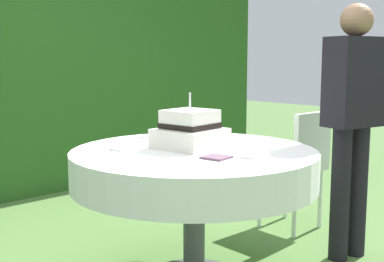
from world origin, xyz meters
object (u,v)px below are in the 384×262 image
cake_table (194,169)px  serving_plate_left (251,156)px  napkin_stack (216,157)px  wedding_cake (190,130)px  standing_person (353,114)px  serving_plate_near (123,148)px  serving_plate_far (151,136)px  serving_plate_right (239,139)px  garden_chair (300,159)px

cake_table → serving_plate_left: serving_plate_left is taller
cake_table → napkin_stack: 0.29m
wedding_cake → standing_person: 1.05m
wedding_cake → standing_person: bearing=-27.9°
serving_plate_near → standing_person: standing_person is taller
wedding_cake → serving_plate_left: bearing=-87.1°
napkin_stack → serving_plate_far: bearing=75.3°
cake_table → serving_plate_near: bearing=134.1°
serving_plate_right → wedding_cake: bearing=176.8°
serving_plate_right → garden_chair: bearing=3.9°
serving_plate_right → garden_chair: 0.78m
cake_table → standing_person: (0.97, -0.42, 0.27)m
serving_plate_near → garden_chair: garden_chair is taller
serving_plate_left → serving_plate_right: 0.55m
cake_table → serving_plate_left: bearing=-80.1°
cake_table → serving_plate_right: size_ratio=11.55×
serving_plate_far → garden_chair: bearing=-21.4°
wedding_cake → garden_chair: 1.18m
garden_chair → serving_plate_left: bearing=-157.6°
serving_plate_far → serving_plate_left: bearing=-93.6°
napkin_stack → standing_person: bearing=-8.7°
serving_plate_near → napkin_stack: (0.19, -0.54, -0.00)m
serving_plate_left → napkin_stack: same height
napkin_stack → garden_chair: 1.34m
cake_table → napkin_stack: size_ratio=10.89×
wedding_cake → standing_person: standing_person is taller
wedding_cake → serving_plate_near: bearing=146.6°
serving_plate_left → cake_table: bearing=99.9°
serving_plate_near → cake_table: bearing=-45.9°
cake_table → garden_chair: bearing=5.1°
serving_plate_near → standing_person: (1.24, -0.70, 0.16)m
standing_person → serving_plate_near: bearing=150.7°
wedding_cake → napkin_stack: bearing=-111.0°
napkin_stack → garden_chair: garden_chair is taller
standing_person → wedding_cake: bearing=152.1°
garden_chair → standing_person: size_ratio=0.56×
serving_plate_left → napkin_stack: size_ratio=0.96×
serving_plate_far → garden_chair: garden_chair is taller
cake_table → wedding_cake: 0.22m
napkin_stack → wedding_cake: bearing=69.0°
serving_plate_left → garden_chair: (1.12, 0.46, -0.23)m
serving_plate_right → serving_plate_far: bearing=124.2°
serving_plate_far → standing_person: bearing=-47.7°
cake_table → serving_plate_near: size_ratio=9.24×
garden_chair → serving_plate_near: bearing=173.0°
wedding_cake → serving_plate_far: 0.46m
serving_plate_left → standing_person: size_ratio=0.08×
napkin_stack → serving_plate_near: bearing=109.3°
wedding_cake → serving_plate_near: size_ratio=2.51×
serving_plate_right → standing_person: 0.73m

